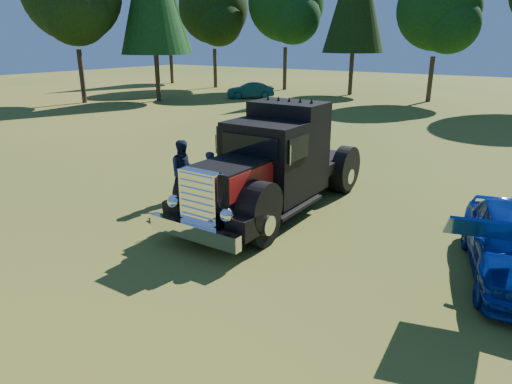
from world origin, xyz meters
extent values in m
plane|color=#375719|center=(0.00, 0.00, 0.00)|extent=(120.00, 120.00, 0.00)
cylinder|color=#2D2116|center=(-32.00, 30.00, 2.16)|extent=(0.36, 0.36, 4.32)
cone|color=black|center=(-32.00, 30.00, 7.80)|extent=(4.80, 4.80, 9.00)
cylinder|color=#2D2116|center=(-25.00, 29.00, 1.89)|extent=(0.36, 0.36, 3.78)
sphere|color=black|center=(-25.00, 29.00, 7.56)|extent=(6.72, 6.72, 6.72)
sphere|color=black|center=(-23.74, 28.16, 6.30)|extent=(4.62, 4.62, 4.62)
cylinder|color=#2D2116|center=(-18.00, 31.00, 1.98)|extent=(0.36, 0.36, 3.96)
sphere|color=black|center=(-18.00, 31.00, 7.92)|extent=(7.04, 7.04, 7.04)
sphere|color=black|center=(-16.68, 30.12, 6.60)|extent=(4.84, 4.84, 4.84)
cylinder|color=#2D2116|center=(-11.00, 30.50, 2.34)|extent=(0.36, 0.36, 4.68)
cylinder|color=#2D2116|center=(-4.00, 29.50, 1.71)|extent=(0.36, 0.36, 3.42)
sphere|color=black|center=(-4.00, 29.50, 6.84)|extent=(6.08, 6.08, 6.08)
sphere|color=black|center=(-2.86, 28.74, 5.70)|extent=(4.18, 4.18, 4.18)
cylinder|color=#2D2116|center=(-22.00, 18.00, 2.34)|extent=(0.36, 0.36, 4.68)
cylinder|color=#2D2116|center=(-26.00, 14.00, 1.98)|extent=(0.36, 0.36, 3.96)
sphere|color=black|center=(-24.68, 13.12, 6.60)|extent=(4.84, 4.84, 4.84)
cylinder|color=black|center=(-2.50, -0.05, 0.55)|extent=(0.32, 1.10, 1.10)
cylinder|color=black|center=(-0.40, -0.05, 0.55)|extent=(0.32, 1.10, 1.10)
cylinder|color=black|center=(-2.50, 4.75, 0.55)|extent=(0.32, 1.10, 1.10)
cylinder|color=black|center=(-0.40, 4.75, 0.55)|extent=(0.32, 1.10, 1.10)
cylinder|color=black|center=(-2.17, 4.75, 0.55)|extent=(0.32, 1.10, 1.10)
cylinder|color=black|center=(-0.73, 4.75, 0.55)|extent=(0.32, 1.10, 1.10)
cube|color=black|center=(-1.45, 2.55, 0.62)|extent=(1.60, 6.40, 0.28)
cube|color=white|center=(-1.45, -1.30, 0.55)|extent=(2.50, 0.22, 0.36)
cube|color=white|center=(-1.45, -1.00, 1.25)|extent=(1.05, 0.30, 1.30)
cube|color=black|center=(-1.45, 0.05, 1.30)|extent=(1.35, 1.80, 1.10)
cube|color=#9F1611|center=(-2.14, 0.05, 1.50)|extent=(0.02, 1.80, 0.60)
cube|color=#9F1611|center=(-0.76, 0.05, 1.50)|extent=(0.02, 1.80, 0.60)
cylinder|color=black|center=(-2.40, -0.05, 0.95)|extent=(0.55, 1.24, 1.24)
cylinder|color=black|center=(-0.50, -0.05, 0.95)|extent=(0.55, 1.24, 1.24)
sphere|color=white|center=(-2.23, -1.07, 1.05)|extent=(0.32, 0.32, 0.32)
sphere|color=white|center=(-0.67, -1.07, 1.05)|extent=(0.32, 0.32, 0.32)
cube|color=black|center=(-1.45, 1.60, 1.55)|extent=(2.05, 1.30, 2.10)
cube|color=black|center=(-1.45, 0.93, 2.05)|extent=(1.70, 0.05, 0.65)
cube|color=black|center=(-1.45, 2.90, 1.75)|extent=(2.05, 1.30, 2.50)
cube|color=black|center=(-1.45, 4.55, 0.95)|extent=(2.00, 2.00, 0.35)
cube|color=black|center=(-3.01, 2.11, 1.45)|extent=(1.08, 0.34, 1.50)
cube|color=maroon|center=(-3.02, 2.16, 1.30)|extent=(0.83, 0.24, 0.75)
cube|color=#082AB3|center=(4.24, -0.12, 1.55)|extent=(1.50, 1.24, 0.67)
imported|color=#20324B|center=(-3.32, 1.69, 0.77)|extent=(0.47, 0.62, 1.55)
imported|color=navy|center=(-4.11, 1.35, 0.93)|extent=(1.08, 1.14, 1.86)
imported|color=#092D36|center=(-16.88, 23.44, 0.63)|extent=(3.77, 3.54, 1.27)
camera|label=1|loc=(4.95, -8.35, 4.65)|focal=32.00mm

